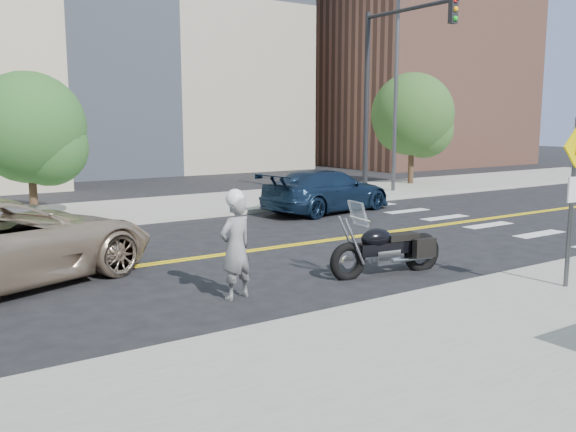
# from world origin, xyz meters

# --- Properties ---
(ground_plane) EXTENTS (120.00, 120.00, 0.00)m
(ground_plane) POSITION_xyz_m (0.00, 0.00, 0.00)
(ground_plane) COLOR black
(ground_plane) RESTS_ON ground
(sidewalk_near) EXTENTS (60.00, 5.00, 0.15)m
(sidewalk_near) POSITION_xyz_m (0.00, -7.50, 0.07)
(sidewalk_near) COLOR #9E9B91
(sidewalk_near) RESTS_ON ground_plane
(sidewalk_far) EXTENTS (60.00, 5.00, 0.15)m
(sidewalk_far) POSITION_xyz_m (0.00, 7.50, 0.07)
(sidewalk_far) COLOR #9E9B91
(sidewalk_far) RESTS_ON ground_plane
(building_mid) EXTENTS (18.00, 14.00, 20.00)m
(building_mid) POSITION_xyz_m (8.00, 26.00, 10.00)
(building_mid) COLOR #A39984
(building_mid) RESTS_ON ground_plane
(building_right) EXTENTS (14.00, 12.00, 12.00)m
(building_right) POSITION_xyz_m (26.00, 20.00, 6.00)
(building_right) COLOR #8C5947
(building_right) RESTS_ON ground_plane
(lamp_post) EXTENTS (0.16, 0.16, 8.00)m
(lamp_post) POSITION_xyz_m (12.00, 6.50, 4.15)
(lamp_post) COLOR #4C4C51
(lamp_post) RESTS_ON sidewalk_far
(traffic_light) EXTENTS (0.28, 4.50, 7.00)m
(traffic_light) POSITION_xyz_m (10.00, 5.08, 4.67)
(traffic_light) COLOR black
(traffic_light) RESTS_ON sidewalk_far
(pedestrian_sign) EXTENTS (0.78, 0.08, 3.00)m
(pedestrian_sign) POSITION_xyz_m (4.20, -6.31, 1.96)
(pedestrian_sign) COLOR #4C4C51
(pedestrian_sign) RESTS_ON sidewalk_near
(motorcyclist) EXTENTS (0.75, 0.58, 1.94)m
(motorcyclist) POSITION_xyz_m (-0.87, -3.27, 0.97)
(motorcyclist) COLOR silver
(motorcyclist) RESTS_ON ground
(motorcycle) EXTENTS (2.60, 1.07, 1.54)m
(motorcycle) POSITION_xyz_m (2.51, -3.45, 0.77)
(motorcycle) COLOR black
(motorcycle) RESTS_ON ground
(parked_car_blue) EXTENTS (5.25, 2.83, 1.45)m
(parked_car_blue) POSITION_xyz_m (6.60, 3.99, 0.72)
(parked_car_blue) COLOR #162942
(parked_car_blue) RESTS_ON ground
(tree_far_a) EXTENTS (3.32, 3.32, 4.54)m
(tree_far_a) POSITION_xyz_m (-2.16, 7.13, 2.87)
(tree_far_a) COLOR #382619
(tree_far_a) RESTS_ON ground
(tree_far_b) EXTENTS (3.80, 3.80, 5.26)m
(tree_far_b) POSITION_xyz_m (14.71, 8.22, 3.35)
(tree_far_b) COLOR #382619
(tree_far_b) RESTS_ON ground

